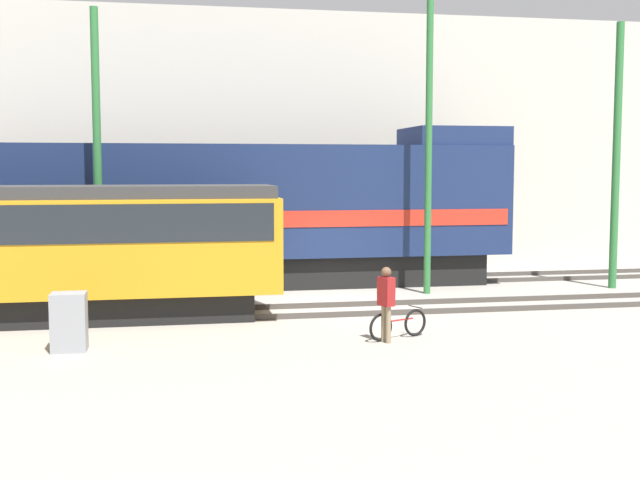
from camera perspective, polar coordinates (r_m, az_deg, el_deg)
ground_plane at (r=22.14m, az=1.29°, el=-4.58°), size 120.00×120.00×0.00m
track_near at (r=20.97m, az=1.97°, el=-4.93°), size 60.00×1.50×0.14m
track_far at (r=25.89m, az=-0.49°, el=-3.00°), size 60.00×1.51×0.14m
building_backdrop at (r=32.51m, az=-2.68°, el=6.88°), size 37.78×6.00×9.45m
freight_locomotive at (r=25.30m, az=-7.45°, el=1.95°), size 18.84×3.04×5.05m
streetcar at (r=20.45m, az=-18.91°, el=-0.31°), size 11.23×2.54×3.31m
bicycle at (r=17.73m, az=5.59°, el=-6.02°), size 1.48×0.74×0.67m
person at (r=17.22m, az=4.73°, el=-4.06°), size 0.35×0.42×1.63m
utility_pole_left at (r=22.77m, az=-15.55°, el=5.69°), size 0.22×0.22×8.05m
utility_pole_center at (r=23.92m, az=7.74°, el=7.62°), size 0.20×0.20×9.58m
utility_pole_right at (r=26.44m, az=20.33°, el=5.57°), size 0.24×0.24×8.16m
signal_box at (r=17.24m, az=-17.42°, el=-5.58°), size 0.70×0.60×1.20m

